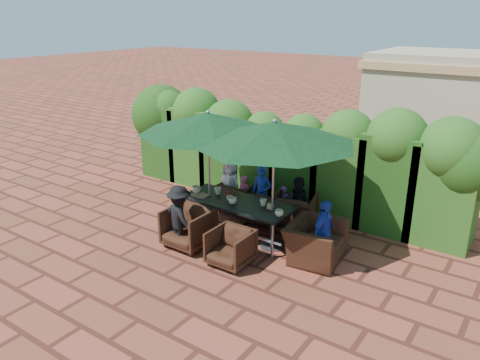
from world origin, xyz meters
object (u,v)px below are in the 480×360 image
Objects in this scene: chair_near_left at (188,226)px; dining_table at (237,205)px; umbrella_left at (208,123)px; chair_near_right at (231,246)px; chair_end_right at (315,236)px; chair_far_mid at (263,204)px; chair_far_left at (237,196)px; chair_far_right at (294,210)px; umbrella_right at (274,133)px.

dining_table is at bearing 57.74° from chair_near_left.
chair_near_right is (1.16, -0.90, -1.86)m from umbrella_left.
chair_near_right is at bearing -37.89° from umbrella_left.
dining_table is at bearing 85.72° from chair_end_right.
umbrella_left is 3.48× the size of chair_far_mid.
chair_far_mid is 1.93m from chair_near_right.
chair_far_left is at bearing 95.56° from umbrella_left.
umbrella_left is 2.15m from chair_far_left.
chair_far_right is (0.76, 0.92, -0.25)m from dining_table.
chair_near_right is 0.68× the size of chair_end_right.
chair_far_right reaches higher than chair_near_left.
umbrella_right reaches higher than chair_end_right.
chair_near_left is at bearing 105.86° from chair_end_right.
chair_end_right is at bearing 2.73° from umbrella_left.
dining_table is 3.05× the size of chair_far_left.
chair_far_right reaches higher than chair_near_right.
chair_far_left is (-0.74, 1.04, -0.31)m from dining_table.
dining_table is 3.12× the size of chair_near_right.
chair_far_right is at bearing 169.70° from chair_far_mid.
umbrella_left is (-0.64, -0.05, 1.54)m from dining_table.
chair_end_right is (1.65, 0.06, -0.21)m from dining_table.
umbrella_left is 2.88m from chair_end_right.
chair_far_left is 0.95× the size of chair_far_mid.
chair_far_mid is (0.01, 0.91, -0.29)m from dining_table.
chair_far_mid is 0.93× the size of chair_near_left.
umbrella_left and umbrella_right have the same top height.
chair_far_right is at bearing 91.22° from umbrella_right.
chair_far_mid is 0.73× the size of chair_end_right.
umbrella_left is at bearing -177.73° from umbrella_right.
chair_far_left is at bearing 145.98° from umbrella_right.
chair_near_right is (0.51, -1.86, -0.03)m from chair_far_mid.
umbrella_left reaches higher than chair_end_right.
chair_near_left is at bearing -82.97° from umbrella_left.
umbrella_left is 3.66× the size of chair_far_left.
dining_table is 2.90× the size of chair_far_mid.
chair_far_left is 0.88× the size of chair_near_left.
umbrella_right is 3.44× the size of chair_far_right.
umbrella_right is 2.39m from chair_near_left.
umbrella_left reaches higher than dining_table.
umbrella_left is 1.97m from chair_near_left.
umbrella_left is at bearing 19.62° from chair_far_right.
dining_table is 1.22m from chair_far_right.
umbrella_left reaches higher than chair_far_mid.
chair_end_right is (1.13, 1.01, 0.10)m from chair_near_right.
chair_near_right is at bearing -5.48° from chair_near_left.
umbrella_right is (1.42, 0.06, 0.00)m from umbrella_left.
dining_table is 0.96m from chair_far_mid.
umbrella_left is at bearing -175.59° from dining_table.
chair_near_left is (-0.55, -1.74, 0.03)m from chair_far_mid.
umbrella_left reaches higher than chair_far_right.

